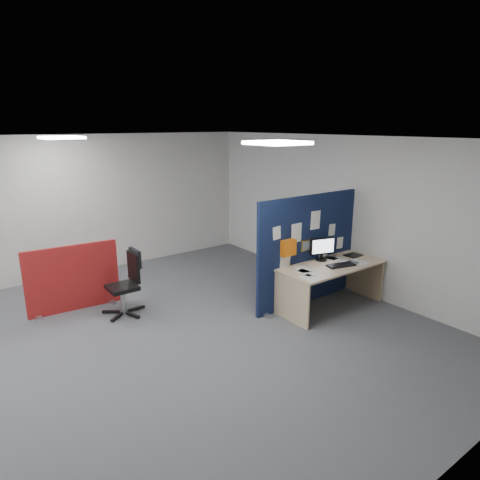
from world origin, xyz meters
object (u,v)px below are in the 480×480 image
navy_divider (309,250)px  office_chair (128,279)px  monitor_main (322,248)px  red_divider (73,279)px  main_desk (329,274)px

navy_divider → office_chair: navy_divider is taller
monitor_main → navy_divider: bearing=151.9°
red_divider → office_chair: (0.65, -0.63, 0.05)m
main_desk → monitor_main: monitor_main is taller
navy_divider → office_chair: bearing=151.8°
monitor_main → office_chair: size_ratio=0.42×
navy_divider → main_desk: (0.11, -0.35, -0.34)m
monitor_main → red_divider: 4.00m
main_desk → red_divider: 4.07m
navy_divider → red_divider: size_ratio=1.54×
monitor_main → main_desk: bearing=-81.8°
monitor_main → red_divider: size_ratio=0.29×
navy_divider → red_divider: navy_divider is taller
office_chair → navy_divider: bearing=-27.8°
monitor_main → red_divider: bearing=164.6°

